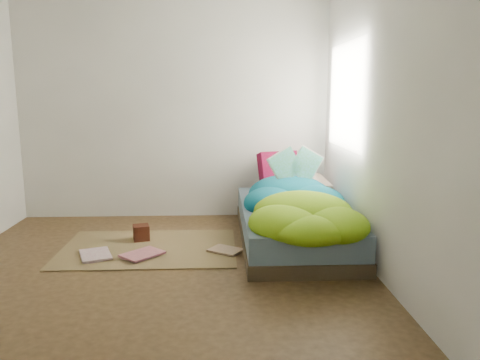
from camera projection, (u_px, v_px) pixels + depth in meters
name	position (u px, v px, depth m)	size (l,w,h in m)	color
ground	(158.00, 270.00, 3.82)	(3.50, 3.50, 0.00)	#3B2A16
room_walls	(153.00, 66.00, 3.53)	(3.54, 3.54, 2.62)	beige
bed	(293.00, 224.00, 4.55)	(1.00, 2.00, 0.34)	#39301F
duvet	(297.00, 195.00, 4.27)	(0.96, 1.84, 0.34)	#07596E
rug	(149.00, 248.00, 4.35)	(1.60, 1.10, 0.01)	brown
pillow_floral	(298.00, 186.00, 5.16)	(0.64, 0.40, 0.14)	white
pillow_magenta	(279.00, 172.00, 5.23)	(0.44, 0.14, 0.44)	#51051C
open_book	(296.00, 155.00, 4.65)	(0.47, 0.10, 0.28)	green
wooden_box	(141.00, 232.00, 4.56)	(0.15, 0.15, 0.15)	#37170C
floor_book_a	(81.00, 257.00, 4.06)	(0.25, 0.34, 0.03)	beige
floor_book_b	(134.00, 252.00, 4.19)	(0.25, 0.34, 0.03)	#C87379
floor_book_c	(219.00, 254.00, 4.15)	(0.21, 0.28, 0.02)	tan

